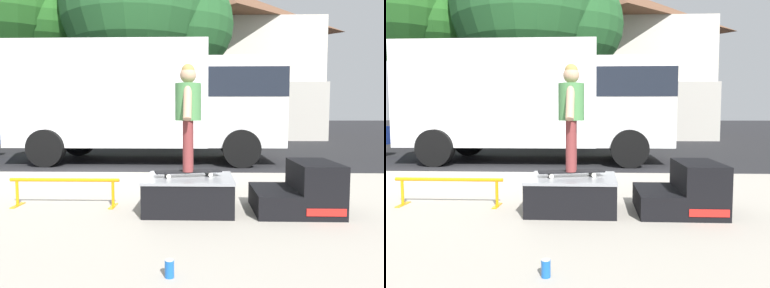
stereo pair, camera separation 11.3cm
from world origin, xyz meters
The scene contains 12 objects.
ground_plane centered at (0.00, 0.00, 0.00)m, with size 140.00×140.00×0.00m, color black.
sidewalk_slab centered at (0.00, -3.00, 0.06)m, with size 50.00×5.00×0.12m, color #A8A093.
skate_box centered at (2.13, -3.31, 0.33)m, with size 1.03×0.87×0.40m.
kicker_ramp centered at (3.44, -3.31, 0.36)m, with size 0.95×0.89×0.58m.
grind_rail centered at (0.58, -3.16, 0.38)m, with size 1.36×0.28×0.35m.
skateboard centered at (2.11, -3.28, 0.58)m, with size 0.81×0.38×0.07m.
skater_kid centered at (2.11, -3.28, 1.33)m, with size 0.30×0.64×1.25m.
soda_can centered at (2.06, -5.09, 0.18)m, with size 0.07×0.07×0.13m.
box_truck centered at (0.88, 2.20, 1.70)m, with size 6.91×2.63×3.05m.
street_tree_main centered at (0.15, 7.00, 5.38)m, with size 6.77×6.16×8.64m.
street_tree_neighbour centered at (-5.06, 7.25, 5.57)m, with size 5.40×4.91×8.19m.
house_behind centered at (3.74, 13.91, 4.24)m, with size 9.54×8.22×8.40m.
Camera 2 is at (2.40, -7.52, 1.25)m, focal length 33.88 mm.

